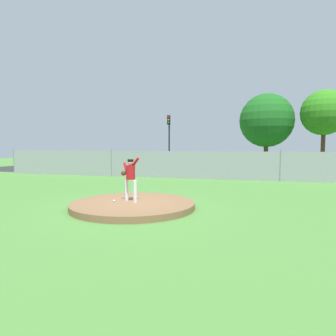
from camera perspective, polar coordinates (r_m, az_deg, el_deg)
The scene contains 13 objects.
ground_plane at distance 16.39m, azimuth 1.28°, elevation -3.55°, with size 80.00×80.00×0.00m, color #4C8438.
asphalt_strip at distance 24.66m, azimuth 6.21°, elevation -0.95°, with size 44.00×7.00×0.01m, color #2B2B2D.
pitchers_mound at distance 10.74m, azimuth -6.77°, elevation -7.12°, with size 4.43×4.43×0.22m, color brown.
pitcher_youth at distance 10.75m, azimuth -7.27°, elevation -1.42°, with size 0.79×0.42×1.62m.
baseball at distance 10.86m, azimuth -10.39°, elevation -6.25°, with size 0.07×0.07×0.07m, color white.
chainlink_fence at distance 20.17m, azimuth 4.12°, elevation 0.59°, with size 29.18×0.07×1.98m.
parked_car_champagne at distance 25.50m, azimuth 1.60°, elevation 1.10°, with size 1.89×4.68×1.71m.
parked_car_burgundy at distance 27.46m, azimuth -10.74°, elevation 1.17°, with size 1.89×4.20×1.66m.
parked_car_navy at distance 24.24m, azimuth 21.04°, elevation 0.65°, with size 2.09×4.61×1.72m.
traffic_cone_orange at distance 21.99m, azimuth 17.59°, elevation -1.07°, with size 0.40×0.40×0.55m.
traffic_light_near at distance 29.42m, azimuth 0.18°, elevation 6.85°, with size 0.28×0.46×5.25m.
tree_slender_far at distance 33.76m, azimuth 18.49°, elevation 8.68°, with size 5.71×5.71×7.83m.
tree_broad_left at distance 32.77m, azimuth 27.91°, elevation 9.40°, with size 4.38×4.38×7.66m.
Camera 1 is at (4.04, -9.72, 2.22)m, focal length 31.59 mm.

